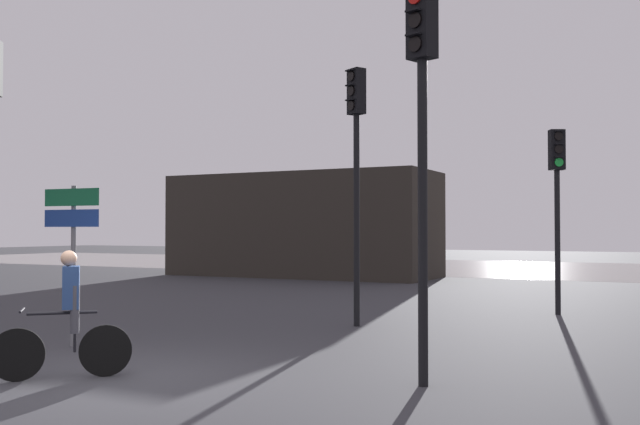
{
  "coord_description": "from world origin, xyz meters",
  "views": [
    {
      "loc": [
        6.38,
        -6.62,
        1.87
      ],
      "look_at": [
        0.5,
        5.0,
        2.2
      ],
      "focal_mm": 40.0,
      "sensor_mm": 36.0,
      "label": 1
    }
  ],
  "objects": [
    {
      "name": "direction_sign_post",
      "position": [
        -2.42,
        1.87,
        1.79
      ],
      "size": [
        1.1,
        0.14,
        2.6
      ],
      "rotation": [
        0.0,
        0.0,
        3.2
      ],
      "color": "slate",
      "rests_on": "ground"
    },
    {
      "name": "traffic_light_center",
      "position": [
        0.71,
        6.16,
        3.48
      ],
      "size": [
        0.39,
        0.42,
        5.06
      ],
      "rotation": [
        0.0,
        0.0,
        2.66
      ],
      "color": "black",
      "rests_on": "ground"
    },
    {
      "name": "traffic_light_near_right",
      "position": [
        3.6,
        1.62,
        3.35
      ],
      "size": [
        0.38,
        0.4,
        4.86
      ],
      "rotation": [
        0.0,
        0.0,
        2.79
      ],
      "color": "black",
      "rests_on": "ground"
    },
    {
      "name": "cyclist",
      "position": [
        -0.55,
        0.0,
        0.82
      ],
      "size": [
        1.26,
        1.22,
        1.62
      ],
      "rotation": [
        0.0,
        0.0,
        2.34
      ],
      "color": "black",
      "rests_on": "ground"
    },
    {
      "name": "ground_plane",
      "position": [
        0.0,
        0.0,
        0.0
      ],
      "size": [
        120.0,
        120.0,
        0.0
      ],
      "primitive_type": "plane",
      "color": "#333338"
    },
    {
      "name": "distant_building",
      "position": [
        -7.47,
        19.14,
        2.08
      ],
      "size": [
        10.92,
        4.0,
        4.16
      ],
      "primitive_type": "cube",
      "color": "#2D2823",
      "rests_on": "ground"
    },
    {
      "name": "traffic_light_far_right",
      "position": [
        3.95,
        9.91,
        2.88
      ],
      "size": [
        0.4,
        0.42,
        4.12
      ],
      "rotation": [
        0.0,
        0.0,
        3.63
      ],
      "color": "black",
      "rests_on": "ground"
    },
    {
      "name": "water_strip",
      "position": [
        0.0,
        29.14,
        0.0
      ],
      "size": [
        80.0,
        16.0,
        0.01
      ],
      "primitive_type": "cube",
      "color": "gray",
      "rests_on": "ground"
    }
  ]
}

